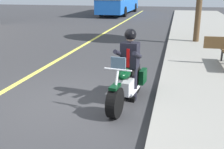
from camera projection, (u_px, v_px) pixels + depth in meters
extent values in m
plane|color=#333335|center=(69.00, 104.00, 6.43)|extent=(80.00, 80.00, 0.00)
cylinder|color=black|center=(115.00, 103.00, 5.68)|extent=(0.68, 0.28, 0.66)
cylinder|color=black|center=(135.00, 80.00, 7.07)|extent=(0.68, 0.28, 0.66)
cube|color=silver|center=(126.00, 86.00, 6.37)|extent=(0.59, 0.34, 0.32)
ellipsoid|color=black|center=(124.00, 74.00, 6.09)|extent=(0.59, 0.34, 0.24)
cube|color=black|center=(131.00, 69.00, 6.59)|extent=(0.73, 0.36, 0.12)
cube|color=black|center=(143.00, 76.00, 6.91)|extent=(0.41, 0.17, 0.36)
cube|color=black|center=(126.00, 75.00, 7.06)|extent=(0.41, 0.17, 0.36)
cylinder|color=silver|center=(115.00, 90.00, 5.62)|extent=(0.35, 0.09, 0.76)
cylinder|color=silver|center=(118.00, 70.00, 5.65)|extent=(0.11, 0.60, 0.04)
cube|color=black|center=(115.00, 87.00, 5.58)|extent=(0.38, 0.20, 0.06)
cylinder|color=silver|center=(136.00, 89.00, 6.64)|extent=(0.90, 0.19, 0.08)
cube|color=slate|center=(118.00, 64.00, 5.63)|extent=(0.08, 0.32, 0.28)
cylinder|color=black|center=(134.00, 84.00, 6.56)|extent=(0.14, 0.14, 0.84)
cube|color=black|center=(133.00, 99.00, 6.62)|extent=(0.27, 0.14, 0.10)
cylinder|color=black|center=(125.00, 82.00, 6.64)|extent=(0.14, 0.14, 0.84)
cube|color=black|center=(124.00, 97.00, 6.69)|extent=(0.27, 0.14, 0.10)
cube|color=black|center=(130.00, 55.00, 6.39)|extent=(0.37, 0.44, 0.60)
cube|color=red|center=(128.00, 58.00, 6.26)|extent=(0.03, 0.07, 0.44)
cylinder|color=black|center=(137.00, 55.00, 6.14)|extent=(0.56, 0.16, 0.28)
cylinder|color=black|center=(119.00, 53.00, 6.28)|extent=(0.56, 0.16, 0.28)
sphere|color=tan|center=(130.00, 37.00, 6.26)|extent=(0.22, 0.22, 0.22)
sphere|color=black|center=(130.00, 35.00, 6.25)|extent=(0.28, 0.28, 0.28)
cylinder|color=black|center=(116.00, 7.00, 33.71)|extent=(1.00, 0.30, 1.00)
cylinder|color=black|center=(135.00, 8.00, 33.18)|extent=(1.00, 0.30, 1.00)
cylinder|color=black|center=(101.00, 11.00, 27.39)|extent=(1.00, 0.30, 1.00)
cylinder|color=black|center=(125.00, 12.00, 26.86)|extent=(1.00, 0.30, 1.00)
cube|color=black|center=(222.00, 55.00, 9.65)|extent=(0.06, 0.06, 0.42)
cylinder|color=#4C3823|center=(199.00, 8.00, 12.96)|extent=(0.28, 0.28, 3.24)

